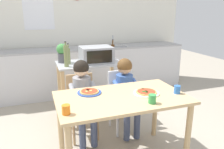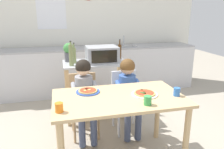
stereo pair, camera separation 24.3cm
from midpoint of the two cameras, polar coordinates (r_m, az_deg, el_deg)
ground_plane at (r=3.49m, az=-0.95°, el=-11.08°), size 10.50×10.50×0.00m
back_wall_tiled at (r=4.72m, az=-5.57°, el=13.06°), size 4.85×0.14×2.70m
kitchen_counter at (r=4.46m, az=-4.45°, el=1.23°), size 4.36×0.60×1.11m
kitchen_island_cart at (r=3.36m, az=-2.21°, el=-1.62°), size 0.95×0.57×0.87m
toaster_oven at (r=3.27m, az=-0.52°, el=5.27°), size 0.46×0.38×0.23m
bottle_clear_vinegar at (r=3.20m, az=-7.61°, el=4.96°), size 0.05×0.05×0.30m
bottle_squat_spirits at (r=3.06m, az=-8.33°, el=5.01°), size 0.06×0.06×0.35m
bottle_tall_green_wine at (r=3.51m, az=3.99°, el=6.06°), size 0.06×0.06×0.31m
potted_herb_plant at (r=3.33m, az=-9.10°, el=5.87°), size 0.16×0.16×0.28m
dining_table at (r=2.30m, az=4.84°, el=-8.32°), size 1.33×0.78×0.76m
dining_chair_left at (r=2.89m, az=-4.90°, el=-6.68°), size 0.36×0.36×0.81m
dining_chair_right at (r=3.01m, az=5.83°, el=-5.76°), size 0.36×0.36×0.81m
child_in_grey_shirt at (r=2.71m, az=-4.59°, el=-4.16°), size 0.32×0.42×1.02m
child_in_blue_striped_shirt at (r=2.84m, az=6.74°, el=-3.38°), size 0.32×0.42×1.00m
pizza_plate_blue_rimmed at (r=2.37m, az=-3.35°, el=-4.37°), size 0.25×0.25×0.03m
pizza_plate_white at (r=2.34m, az=11.41°, el=-4.95°), size 0.27×0.27×0.03m
drinking_cup_green at (r=2.09m, az=12.54°, el=-6.63°), size 0.07×0.07×0.09m
drinking_cup_orange at (r=1.94m, az=-10.06°, el=-8.49°), size 0.07×0.07×0.08m
drinking_cup_blue at (r=2.39m, az=19.25°, el=-4.31°), size 0.07×0.07×0.09m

